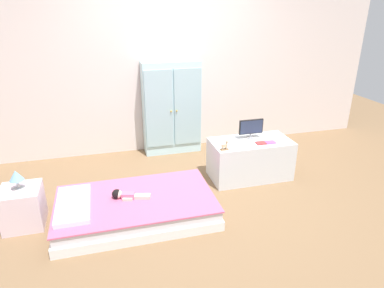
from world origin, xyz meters
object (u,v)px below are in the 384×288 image
(tv_stand, at_px, (250,159))
(tv_monitor, at_px, (251,127))
(doll, at_px, (124,195))
(wardrobe, at_px, (172,108))
(book_red, at_px, (261,143))
(rocking_horse_toy, at_px, (225,145))
(book_purple, at_px, (270,142))
(table_lamp, at_px, (16,177))
(bed, at_px, (136,207))
(nightstand, at_px, (23,207))

(tv_stand, xyz_separation_m, tv_monitor, (0.03, 0.09, 0.39))
(tv_stand, bearing_deg, doll, -163.27)
(wardrobe, bearing_deg, doll, -118.29)
(book_red, bearing_deg, rocking_horse_toy, -172.65)
(book_red, relative_size, book_purple, 0.93)
(doll, distance_m, tv_stand, 1.68)
(table_lamp, relative_size, rocking_horse_toy, 1.68)
(bed, distance_m, doll, 0.19)
(tv_stand, height_order, tv_monitor, tv_monitor)
(nightstand, distance_m, tv_monitor, 2.70)
(doll, distance_m, nightstand, 0.99)
(table_lamp, xyz_separation_m, wardrobe, (1.82, 1.44, 0.13))
(tv_stand, distance_m, tv_monitor, 0.40)
(book_red, bearing_deg, nightstand, -174.62)
(doll, xyz_separation_m, tv_monitor, (1.64, 0.57, 0.38))
(table_lamp, relative_size, tv_stand, 0.20)
(tv_stand, bearing_deg, bed, -160.94)
(bed, relative_size, tv_stand, 1.61)
(table_lamp, relative_size, book_purple, 1.64)
(wardrobe, xyz_separation_m, tv_monitor, (0.80, -0.99, -0.03))
(bed, height_order, table_lamp, table_lamp)
(doll, distance_m, rocking_horse_toy, 1.27)
(bed, bearing_deg, book_red, 14.33)
(book_purple, bearing_deg, doll, -168.51)
(nightstand, relative_size, tv_monitor, 1.30)
(bed, xyz_separation_m, wardrobe, (0.73, 1.59, 0.56))
(doll, bearing_deg, nightstand, 173.21)
(rocking_horse_toy, bearing_deg, tv_stand, 23.46)
(tv_stand, xyz_separation_m, rocking_horse_toy, (-0.41, -0.18, 0.30))
(tv_stand, xyz_separation_m, book_purple, (0.20, -0.12, 0.25))
(bed, bearing_deg, table_lamp, 172.14)
(tv_monitor, bearing_deg, nightstand, -170.15)
(wardrobe, relative_size, rocking_horse_toy, 11.28)
(nightstand, xyz_separation_m, tv_monitor, (2.62, 0.46, 0.43))
(doll, xyz_separation_m, rocking_horse_toy, (1.20, 0.31, 0.29))
(tv_monitor, relative_size, rocking_horse_toy, 2.64)
(tv_monitor, distance_m, book_purple, 0.30)
(table_lamp, bearing_deg, doll, -6.79)
(wardrobe, bearing_deg, bed, -114.56)
(rocking_horse_toy, xyz_separation_m, book_red, (0.49, 0.06, -0.05))
(tv_monitor, distance_m, book_red, 0.25)
(nightstand, xyz_separation_m, book_purple, (2.79, 0.25, 0.30))
(wardrobe, bearing_deg, rocking_horse_toy, -73.88)
(tv_monitor, height_order, book_red, tv_monitor)
(nightstand, distance_m, table_lamp, 0.34)
(rocking_horse_toy, bearing_deg, doll, -165.71)
(tv_stand, relative_size, tv_monitor, 3.18)
(nightstand, distance_m, wardrobe, 2.37)
(table_lamp, height_order, tv_stand, table_lamp)
(doll, relative_size, wardrobe, 0.29)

